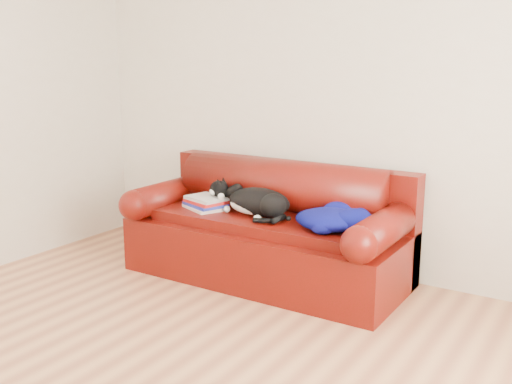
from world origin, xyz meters
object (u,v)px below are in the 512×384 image
Objects in this scene: cat at (257,202)px; blanket at (333,218)px; book_stack at (206,203)px; sofa_base at (266,248)px.

blanket is (0.63, -0.02, -0.03)m from cat.
book_stack is 0.57× the size of cat.
sofa_base is 5.38× the size of book_stack.
book_stack reaches higher than sofa_base.
cat is 1.04× the size of blanket.
sofa_base is 3.06× the size of cat.
sofa_base is 3.17× the size of blanket.
cat is 0.63m from blanket.
cat reaches higher than book_stack.
sofa_base is at bearing 172.57° from blanket.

